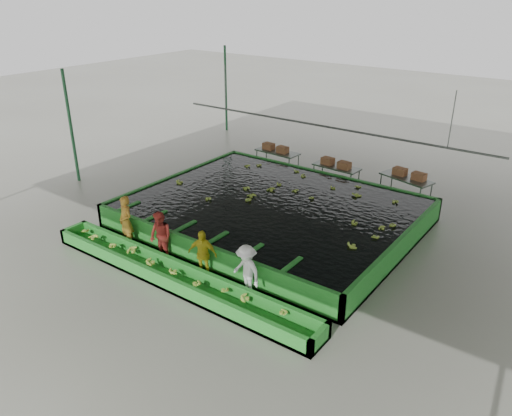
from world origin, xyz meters
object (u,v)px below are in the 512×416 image
Objects in this scene: sorting_trough at (175,276)px; worker_b at (161,236)px; worker_a at (126,221)px; worker_d at (246,271)px; flotation_tank at (272,213)px; box_stack_right at (409,177)px; packing_table_left at (277,161)px; worker_c at (202,254)px; box_stack_left at (275,151)px; packing_table_right at (405,189)px; box_stack_mid at (336,166)px; packing_table_mid at (336,176)px.

worker_b is at bearing 149.93° from sorting_trough.
worker_a is 5.12m from worker_d.
box_stack_right is at bearing 58.16° from flotation_tank.
worker_d is at bearing 13.41° from worker_a.
packing_table_left is (-1.72, 9.26, -0.34)m from worker_b.
box_stack_left is (-3.61, 9.25, 0.19)m from worker_c.
worker_a is at bearing -123.28° from packing_table_right.
packing_table_right is (3.16, 5.15, 0.04)m from flotation_tank.
worker_a is 1.30× the size of box_stack_left.
worker_a is at bearing -109.20° from box_stack_mid.
packing_table_right is at bearing 96.70° from worker_d.
packing_table_mid reaches higher than sorting_trough.
box_stack_mid is at bearing 71.90° from worker_c.
box_stack_mid is at bearing 89.35° from sorting_trough.
flotation_tank is 4.81m from packing_table_mid.
worker_d is (5.12, 0.00, -0.10)m from worker_a.
packing_table_left is (-3.10, 4.96, 0.04)m from flotation_tank.
packing_table_left reaches higher than sorting_trough.
box_stack_left is 3.32m from box_stack_mid.
packing_table_mid is 1.51× the size of box_stack_left.
worker_b reaches higher than flotation_tank.
worker_d is 9.51m from packing_table_right.
packing_table_left reaches higher than packing_table_mid.
packing_table_left is 0.50m from box_stack_left.
box_stack_right is (3.24, 5.21, 0.54)m from flotation_tank.
worker_d is (1.67, 0.00, 0.01)m from worker_c.
worker_a reaches higher than worker_b.
worker_c is 9.84m from packing_table_right.
sorting_trough is at bearing -136.91° from worker_c.
flotation_tank is at bearing -121.56° from packing_table_right.
box_stack_mid is (0.11, 4.76, 0.50)m from flotation_tank.
worker_c is at bearing 5.27° from worker_b.
sorting_trough is at bearing -107.14° from packing_table_right.
packing_table_left is at bearing 177.19° from packing_table_mid.
sorting_trough is 7.30× the size of box_stack_left.
packing_table_left is at bearing 103.77° from worker_a.
flotation_tank is at bearing 129.02° from worker_d.
box_stack_mid is at bearing -3.69° from packing_table_left.
sorting_trough is at bearing -72.88° from packing_table_left.
packing_table_right is at bearing 7.27° from box_stack_mid.
flotation_tank is 7.21× the size of box_stack_mid.
worker_c reaches higher than packing_table_mid.
worker_c reaches higher than box_stack_left.
flotation_tank is 5.59× the size of worker_a.
packing_table_mid is 1.50× the size of box_stack_mid.
sorting_trough is at bearing -1.33° from worker_a.
flotation_tank is 6.28× the size of worker_d.
packing_table_mid is 1.49× the size of box_stack_right.
packing_table_left is at bearing 105.77° from worker_b.
worker_d is (2.08, -4.30, 0.35)m from flotation_tank.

